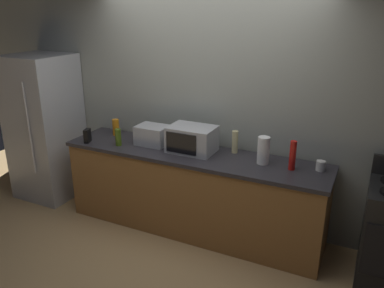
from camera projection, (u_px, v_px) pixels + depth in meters
ground_plane at (175, 247)px, 4.02m from camera, size 8.00×8.00×0.00m
back_wall at (208, 102)px, 4.24m from camera, size 6.40×0.10×2.70m
counter_run at (192, 192)px, 4.20m from camera, size 2.84×0.64×0.90m
refrigerator at (45, 127)px, 4.89m from camera, size 0.72×0.73×1.80m
microwave at (192, 139)px, 4.05m from camera, size 0.48×0.35×0.27m
toaster_oven at (153, 135)px, 4.27m from camera, size 0.34×0.26×0.21m
paper_towel_roll at (263, 150)px, 3.74m from camera, size 0.12×0.12×0.27m
cordless_phone at (87, 136)px, 4.35m from camera, size 0.08×0.12×0.15m
bottle_olive_oil at (118, 137)px, 4.24m from camera, size 0.06×0.06×0.19m
bottle_hot_sauce at (293, 155)px, 3.60m from camera, size 0.06×0.06×0.28m
bottle_dish_soap at (116, 127)px, 4.58m from camera, size 0.08×0.08×0.19m
bottle_hand_soap at (235, 142)px, 4.02m from camera, size 0.06×0.06×0.24m
mug_white at (321, 166)px, 3.61m from camera, size 0.08×0.08×0.09m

